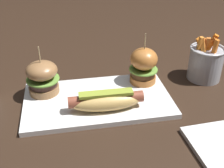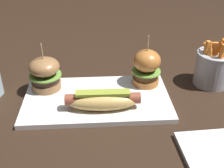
{
  "view_description": "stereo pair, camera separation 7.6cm",
  "coord_description": "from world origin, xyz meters",
  "px_view_note": "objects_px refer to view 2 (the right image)",
  "views": [
    {
      "loc": [
        -0.08,
        -0.64,
        0.45
      ],
      "look_at": [
        0.04,
        0.0,
        0.05
      ],
      "focal_mm": 45.85,
      "sensor_mm": 36.0,
      "label": 1
    },
    {
      "loc": [
        -0.0,
        -0.65,
        0.45
      ],
      "look_at": [
        0.04,
        0.0,
        0.05
      ],
      "focal_mm": 45.85,
      "sensor_mm": 36.0,
      "label": 2
    }
  ],
  "objects_px": {
    "slider_right": "(147,67)",
    "hot_dog": "(104,100)",
    "platter_main": "(98,99)",
    "fries_bucket": "(213,67)",
    "slider_left": "(46,73)"
  },
  "relations": [
    {
      "from": "slider_right",
      "to": "hot_dog",
      "type": "bearing_deg",
      "value": -137.86
    },
    {
      "from": "hot_dog",
      "to": "platter_main",
      "type": "bearing_deg",
      "value": 105.48
    },
    {
      "from": "slider_right",
      "to": "fries_bucket",
      "type": "distance_m",
      "value": 0.2
    },
    {
      "from": "platter_main",
      "to": "hot_dog",
      "type": "height_order",
      "value": "hot_dog"
    },
    {
      "from": "slider_right",
      "to": "fries_bucket",
      "type": "bearing_deg",
      "value": 2.69
    },
    {
      "from": "slider_left",
      "to": "slider_right",
      "type": "distance_m",
      "value": 0.29
    },
    {
      "from": "slider_left",
      "to": "platter_main",
      "type": "bearing_deg",
      "value": -21.47
    },
    {
      "from": "platter_main",
      "to": "fries_bucket",
      "type": "distance_m",
      "value": 0.36
    },
    {
      "from": "platter_main",
      "to": "fries_bucket",
      "type": "bearing_deg",
      "value": 12.1
    },
    {
      "from": "fries_bucket",
      "to": "platter_main",
      "type": "bearing_deg",
      "value": -167.9
    },
    {
      "from": "platter_main",
      "to": "slider_left",
      "type": "height_order",
      "value": "slider_left"
    },
    {
      "from": "slider_left",
      "to": "fries_bucket",
      "type": "distance_m",
      "value": 0.49
    },
    {
      "from": "platter_main",
      "to": "slider_right",
      "type": "xyz_separation_m",
      "value": [
        0.14,
        0.06,
        0.06
      ]
    },
    {
      "from": "slider_left",
      "to": "fries_bucket",
      "type": "xyz_separation_m",
      "value": [
        0.49,
        0.02,
        -0.01
      ]
    },
    {
      "from": "hot_dog",
      "to": "slider_left",
      "type": "xyz_separation_m",
      "value": [
        -0.16,
        0.11,
        0.02
      ]
    }
  ]
}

